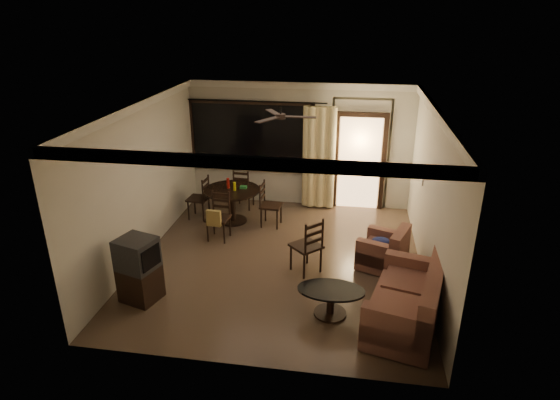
% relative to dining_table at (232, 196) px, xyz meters
% --- Properties ---
extents(ground, '(5.50, 5.50, 0.00)m').
position_rel_dining_table_xyz_m(ground, '(1.27, -1.51, -0.58)').
color(ground, '#7F6651').
rests_on(ground, ground).
extents(room_shell, '(5.50, 6.70, 5.50)m').
position_rel_dining_table_xyz_m(room_shell, '(1.86, 0.26, 1.25)').
color(room_shell, beige).
rests_on(room_shell, ground).
extents(dining_table, '(1.18, 1.18, 0.96)m').
position_rel_dining_table_xyz_m(dining_table, '(0.00, 0.00, 0.00)').
color(dining_table, black).
rests_on(dining_table, ground).
extents(dining_chair_west, '(0.45, 0.45, 0.95)m').
position_rel_dining_table_xyz_m(dining_chair_west, '(-0.77, 0.07, -0.30)').
color(dining_chair_west, black).
rests_on(dining_chair_west, ground).
extents(dining_chair_east, '(0.45, 0.45, 0.95)m').
position_rel_dining_table_xyz_m(dining_chair_east, '(0.83, -0.07, -0.30)').
color(dining_chair_east, black).
rests_on(dining_chair_east, ground).
extents(dining_chair_south, '(0.45, 0.51, 0.95)m').
position_rel_dining_table_xyz_m(dining_chair_south, '(-0.07, -0.86, -0.28)').
color(dining_chair_south, black).
rests_on(dining_chair_south, ground).
extents(dining_chair_north, '(0.45, 0.45, 0.95)m').
position_rel_dining_table_xyz_m(dining_chair_north, '(0.06, 0.78, -0.30)').
color(dining_chair_north, black).
rests_on(dining_chair_north, ground).
extents(tv_cabinet, '(0.67, 0.63, 1.05)m').
position_rel_dining_table_xyz_m(tv_cabinet, '(-0.71, -3.05, -0.05)').
color(tv_cabinet, black).
rests_on(tv_cabinet, ground).
extents(sofa, '(1.31, 1.88, 0.91)m').
position_rel_dining_table_xyz_m(sofa, '(3.38, -3.07, -0.22)').
color(sofa, '#4D2524').
rests_on(sofa, ground).
extents(armchair, '(0.97, 0.97, 0.76)m').
position_rel_dining_table_xyz_m(armchair, '(3.12, -1.46, -0.27)').
color(armchair, '#4D2524').
rests_on(armchair, ground).
extents(coffee_table, '(1.00, 0.60, 0.44)m').
position_rel_dining_table_xyz_m(coffee_table, '(2.26, -2.99, -0.29)').
color(coffee_table, black).
rests_on(coffee_table, ground).
extents(side_chair, '(0.64, 0.64, 1.03)m').
position_rel_dining_table_xyz_m(side_chair, '(1.77, -1.81, -0.28)').
color(side_chair, black).
rests_on(side_chair, ground).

